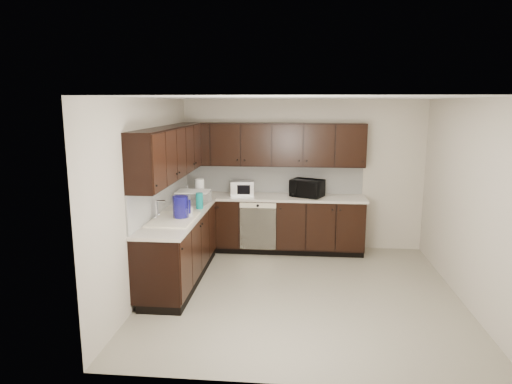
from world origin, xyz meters
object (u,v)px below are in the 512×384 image
sink (173,225)px  blue_pitcher (181,208)px  toaster_oven (242,188)px  storage_bin (193,197)px  microwave (307,188)px

sink → blue_pitcher: size_ratio=2.71×
toaster_oven → storage_bin: (-0.66, -0.68, -0.03)m
storage_bin → microwave: bearing=20.5°
microwave → storage_bin: size_ratio=1.09×
blue_pitcher → storage_bin: bearing=99.4°
microwave → sink: bearing=-112.0°
microwave → blue_pitcher: bearing=-112.1°
microwave → blue_pitcher: size_ratio=1.67×
microwave → storage_bin: microwave is taller
sink → blue_pitcher: blue_pitcher is taller
sink → toaster_oven: sink is taller
microwave → storage_bin: (-1.73, -0.65, -0.05)m
microwave → toaster_oven: 1.07m
sink → toaster_oven: 1.87m
sink → microwave: size_ratio=1.63×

